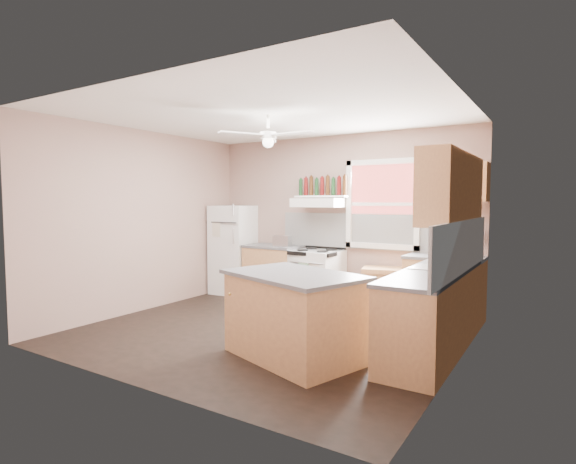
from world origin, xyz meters
The scene contains 32 objects.
floor centered at (0.00, 0.00, 0.00)m, with size 4.50×4.50×0.00m, color black.
ceiling centered at (0.00, 0.00, 2.70)m, with size 4.50×4.50×0.00m, color white.
wall_back centered at (0.00, 2.02, 1.35)m, with size 4.50×0.05×2.70m, color gray.
wall_right centered at (2.27, 0.00, 1.35)m, with size 0.05×4.00×2.70m, color gray.
wall_left centered at (-2.27, 0.00, 1.35)m, with size 0.05×4.00×2.70m, color gray.
backsplash_back centered at (0.45, 1.99, 1.18)m, with size 2.90×0.03×0.55m, color white.
backsplash_right centered at (2.23, 0.30, 1.18)m, with size 0.03×2.60×0.55m, color white.
window_view centered at (0.75, 1.98, 1.60)m, with size 1.00×0.02×1.20m, color maroon.
window_frame centered at (0.75, 1.96, 1.60)m, with size 1.16×0.07×1.36m, color white.
refrigerator centered at (-1.90, 1.66, 0.78)m, with size 0.66×0.64×1.56m, color white.
base_cabinet_left centered at (-1.06, 1.70, 0.43)m, with size 0.90×0.60×0.86m, color #A77145.
counter_left centered at (-1.06, 1.70, 0.88)m, with size 0.92×0.62×0.04m, color #4E4E51.
toaster centered at (-0.82, 1.59, 0.99)m, with size 0.28×0.16×0.18m, color silver.
stove centered at (-0.23, 1.70, 0.43)m, with size 0.73×0.64×0.86m, color white.
range_hood centered at (-0.23, 1.75, 1.62)m, with size 0.78×0.50×0.14m, color white.
bottle_shelf centered at (-0.23, 1.87, 1.72)m, with size 0.90×0.26×0.03m, color white.
cart centered at (0.90, 1.75, 0.33)m, with size 0.66×0.44×0.66m, color #A77145.
base_cabinet_corner centered at (1.75, 1.70, 0.43)m, with size 1.00×0.60×0.86m, color #A77145.
base_cabinet_right centered at (1.95, 0.30, 0.43)m, with size 0.60×2.20×0.86m, color #A77145.
counter_corner centered at (1.75, 1.70, 0.88)m, with size 1.02×0.62×0.04m, color #4E4E51.
counter_right centered at (1.94, 0.30, 0.88)m, with size 0.62×2.22×0.04m, color #4E4E51.
sink centered at (1.94, 0.50, 0.90)m, with size 0.55×0.45×0.03m, color silver.
faucet centered at (2.10, 0.50, 0.97)m, with size 0.03×0.03×0.14m, color silver.
upper_cabinet_right centered at (2.08, 0.50, 1.78)m, with size 0.33×1.80×0.76m, color #A77145.
upper_cabinet_corner centered at (1.95, 1.83, 1.90)m, with size 0.60×0.33×0.52m, color #A77145.
paper_towel centered at (2.07, 1.86, 1.25)m, with size 0.12×0.12×0.26m, color white.
island centered at (0.75, -0.63, 0.43)m, with size 1.35×0.86×0.86m, color #A77145.
island_top centered at (0.75, -0.63, 0.88)m, with size 1.43×0.94×0.04m, color #4E4E51.
ceiling_fan_hub centered at (0.00, 0.00, 2.45)m, with size 0.20×0.20×0.08m, color white.
soap_bottle centered at (2.05, 0.23, 1.01)m, with size 0.09×0.09×0.22m, color silver.
red_caddy centered at (2.04, 1.20, 0.95)m, with size 0.18×0.12×0.10m, color #AC0E10.
wine_bottles centered at (-0.23, 1.87, 1.88)m, with size 0.86×0.06×0.31m.
Camera 1 is at (3.15, -4.59, 1.65)m, focal length 28.00 mm.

